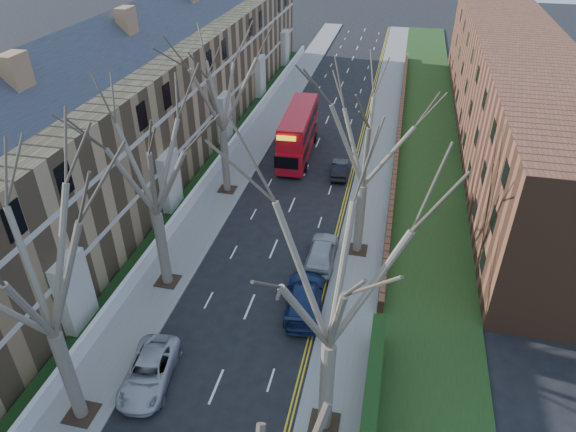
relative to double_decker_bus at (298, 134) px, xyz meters
The scene contains 16 objects.
pavement_left 5.95m from the double_decker_bus, 146.46° to the left, with size 3.00×102.00×0.12m, color slate.
pavement_right 8.22m from the double_decker_bus, 22.81° to the left, with size 3.00×102.00×0.12m, color slate.
terrace_left 13.69m from the double_decker_bus, 158.24° to the right, with size 9.70×78.00×13.60m.
flats_right 20.30m from the double_decker_bus, 20.66° to the left, with size 13.97×54.00×10.00m.
front_wall_left 8.13m from the double_decker_bus, 142.10° to the right, with size 0.30×78.00×1.00m.
grass_verge_right 12.39m from the double_decker_bus, 14.62° to the left, with size 6.00×102.00×0.06m.
tree_left_mid 31.14m from the double_decker_bus, 98.29° to the right, with size 10.50×10.50×14.71m.
tree_left_far 21.60m from the double_decker_bus, 102.35° to the right, with size 10.15×10.15×14.22m.
tree_left_dist 11.72m from the double_decker_bus, 118.85° to the right, with size 10.50×10.50×14.71m.
tree_right_mid 29.74m from the double_decker_bus, 75.84° to the right, with size 10.50×10.50×14.71m.
tree_right_far 17.15m from the double_decker_bus, 63.15° to the right, with size 10.15×10.15×14.22m.
double_decker_bus is the anchor object (origin of this frame).
car_left_far 27.42m from the double_decker_bus, 94.28° to the right, with size 2.22×4.81×1.34m, color #AEAEB4.
car_right_near 20.79m from the double_decker_bus, 77.28° to the right, with size 2.21×5.42×1.57m, color navy.
car_right_mid 16.38m from the double_decker_bus, 72.77° to the right, with size 1.89×4.69×1.60m, color #A0A5A9.
car_right_far 5.57m from the double_decker_bus, 35.93° to the right, with size 1.34×3.85×1.27m, color black.
Camera 1 is at (7.30, -6.90, 21.35)m, focal length 32.00 mm.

